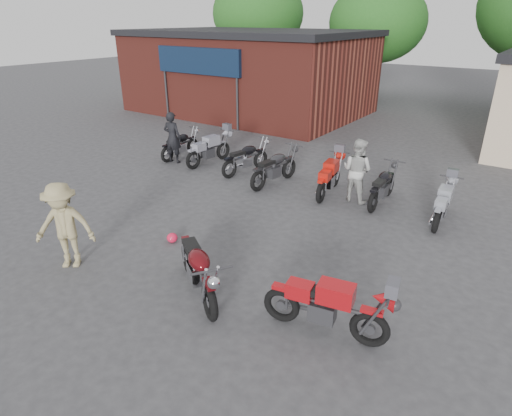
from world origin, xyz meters
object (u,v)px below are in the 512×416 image
Objects in this scene: sportbike at (327,304)px; row_bike_1 at (209,148)px; vintage_motorcycle at (198,266)px; row_bike_3 at (275,166)px; helmet at (172,238)px; row_bike_0 at (181,143)px; row_bike_6 at (443,202)px; row_bike_4 at (330,175)px; person_dark at (172,138)px; row_bike_2 at (246,156)px; person_light at (357,170)px; row_bike_5 at (383,184)px; person_tan at (64,226)px.

row_bike_1 is (-7.60, 5.83, -0.00)m from sportbike.
vintage_motorcycle reaches higher than row_bike_3.
row_bike_0 is (-4.56, 4.99, 0.43)m from helmet.
row_bike_1 is 1.09× the size of row_bike_6.
row_bike_4 is (-0.30, 6.10, -0.05)m from vintage_motorcycle.
row_bike_1 is at bearing -164.24° from person_dark.
row_bike_2 reaches higher than helmet.
vintage_motorcycle is 6.20m from row_bike_3.
row_bike_6 is (2.41, -0.06, -0.36)m from person_light.
person_light is at bearing -91.81° from row_bike_0.
person_dark is 6.04m from row_bike_4.
row_bike_1 is 0.98× the size of row_bike_3.
vintage_motorcycle reaches higher than sportbike.
person_light is 0.90× the size of row_bike_2.
row_bike_5 is at bearing -90.07° from row_bike_0.
person_dark reaches higher than person_light.
person_tan reaches higher than sportbike.
row_bike_4 is at bearing 31.86° from person_tan.
vintage_motorcycle is 1.17× the size of row_bike_6.
person_dark is 2.94m from row_bike_2.
person_dark is 0.97× the size of row_bike_0.
sportbike is at bearing 116.93° from person_light.
person_light reaches higher than row_bike_2.
helmet is at bearing 122.97° from person_dark.
row_bike_3 is (3.06, -0.39, 0.01)m from row_bike_1.
row_bike_0 is (-6.50, 6.19, -0.09)m from vintage_motorcycle.
row_bike_4 is at bearing 125.85° from vintage_motorcycle.
row_bike_0 is at bearing 85.12° from row_bike_6.
helmet is 0.14× the size of person_tan.
row_bike_2 is (3.05, 0.02, 0.03)m from row_bike_0.
vintage_motorcycle is at bearing -31.67° from helmet.
helmet is at bearing -138.56° from row_bike_0.
person_tan is 0.94× the size of row_bike_5.
sportbike is at bearing -122.92° from row_bike_1.
row_bike_3 reaches higher than row_bike_0.
person_light is at bearing 98.07° from sportbike.
person_light reaches higher than row_bike_3.
row_bike_2 is (2.86, 0.58, -0.34)m from person_dark.
sportbike reaches higher than row_bike_2.
row_bike_1 is at bearing 89.01° from row_bike_3.
vintage_motorcycle is at bearing -141.05° from row_bike_2.
row_bike_1 is at bearing 84.59° from row_bike_6.
person_tan reaches higher than row_bike_4.
vintage_motorcycle is at bearing 149.95° from row_bike_6.
row_bike_6 is at bearing -100.69° from row_bike_4.
person_tan reaches higher than person_light.
vintage_motorcycle is 6.11m from row_bike_4.
person_dark is 1.38m from row_bike_1.
person_dark reaches higher than vintage_motorcycle.
row_bike_1 reaches higher than row_bike_6.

